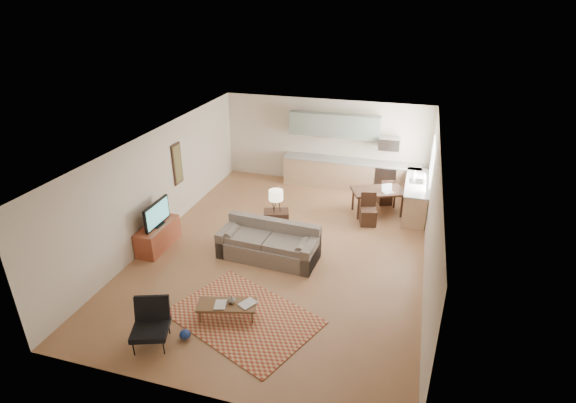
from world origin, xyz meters
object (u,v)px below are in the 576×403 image
(armchair, at_px, (150,326))
(dining_table, at_px, (377,202))
(sofa, at_px, (268,242))
(console_table, at_px, (276,224))
(tv_credenza, at_px, (158,236))
(coffee_table, at_px, (227,311))

(armchair, distance_m, dining_table, 7.11)
(sofa, relative_size, armchair, 2.94)
(console_table, bearing_deg, armchair, -120.20)
(tv_credenza, height_order, console_table, console_table)
(coffee_table, distance_m, console_table, 3.27)
(coffee_table, xyz_separation_m, armchair, (-1.00, -1.02, 0.24))
(sofa, bearing_deg, armchair, -103.80)
(sofa, height_order, tv_credenza, sofa)
(tv_credenza, xyz_separation_m, console_table, (2.60, 1.29, 0.06))
(sofa, bearing_deg, tv_credenza, -169.80)
(dining_table, bearing_deg, tv_credenza, -168.59)
(sofa, distance_m, tv_credenza, 2.74)
(coffee_table, xyz_separation_m, dining_table, (2.24, 5.32, 0.19))
(coffee_table, relative_size, armchair, 1.38)
(tv_credenza, bearing_deg, coffee_table, -36.63)
(sofa, relative_size, dining_table, 1.70)
(sofa, height_order, console_table, sofa)
(sofa, distance_m, armchair, 3.45)
(console_table, bearing_deg, tv_credenza, -171.43)
(armchair, height_order, tv_credenza, armchair)
(armchair, xyz_separation_m, tv_credenza, (-1.66, 2.99, -0.10))
(armchair, xyz_separation_m, dining_table, (3.23, 6.33, -0.05))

